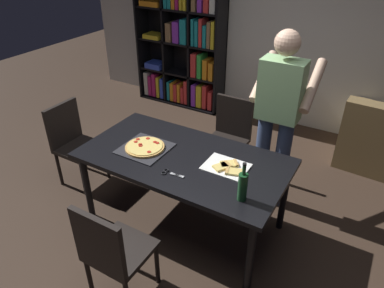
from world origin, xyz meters
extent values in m
plane|color=#38281E|center=(0.00, 0.00, 0.00)|extent=(12.00, 12.00, 0.00)
cube|color=silver|center=(0.00, 2.60, 1.40)|extent=(6.40, 0.10, 2.80)
cube|color=black|center=(0.00, 0.00, 0.73)|extent=(1.80, 0.95, 0.04)
cylinder|color=black|center=(-0.82, -0.40, 0.35)|extent=(0.06, 0.06, 0.71)
cylinder|color=black|center=(0.82, -0.40, 0.35)|extent=(0.06, 0.06, 0.71)
cylinder|color=black|center=(-0.82, 0.40, 0.35)|extent=(0.06, 0.06, 0.71)
cylinder|color=black|center=(0.82, 0.40, 0.35)|extent=(0.06, 0.06, 0.71)
cube|color=black|center=(0.00, -0.88, 0.43)|extent=(0.42, 0.42, 0.04)
cube|color=black|center=(0.00, -1.07, 0.68)|extent=(0.42, 0.04, 0.45)
cylinder|color=black|center=(0.18, -0.70, 0.21)|extent=(0.04, 0.04, 0.41)
cylinder|color=black|center=(-0.18, -0.70, 0.21)|extent=(0.04, 0.04, 0.41)
cylinder|color=black|center=(-0.18, -1.06, 0.21)|extent=(0.04, 0.04, 0.41)
cube|color=black|center=(0.00, 0.88, 0.43)|extent=(0.42, 0.42, 0.04)
cube|color=black|center=(0.00, 1.07, 0.68)|extent=(0.42, 0.04, 0.45)
cylinder|color=black|center=(-0.18, 0.70, 0.21)|extent=(0.04, 0.04, 0.41)
cylinder|color=black|center=(0.18, 0.70, 0.21)|extent=(0.04, 0.04, 0.41)
cylinder|color=black|center=(-0.18, 1.06, 0.21)|extent=(0.04, 0.04, 0.41)
cylinder|color=black|center=(0.18, 1.06, 0.21)|extent=(0.04, 0.04, 0.41)
cube|color=black|center=(-1.30, 0.00, 0.43)|extent=(0.42, 0.42, 0.04)
cube|color=black|center=(-1.49, 0.00, 0.68)|extent=(0.04, 0.42, 0.45)
cylinder|color=black|center=(-1.12, -0.18, 0.21)|extent=(0.04, 0.04, 0.41)
cylinder|color=black|center=(-1.12, 0.18, 0.21)|extent=(0.04, 0.04, 0.41)
cylinder|color=black|center=(-1.48, -0.18, 0.21)|extent=(0.04, 0.04, 0.41)
cylinder|color=black|center=(-1.48, 0.18, 0.21)|extent=(0.04, 0.04, 0.41)
cube|color=brown|center=(1.13, 2.10, 0.50)|extent=(0.22, 0.86, 0.20)
cube|color=black|center=(-2.18, 2.35, 0.97)|extent=(0.03, 0.35, 1.95)
cube|color=black|center=(-0.81, 2.35, 0.97)|extent=(0.03, 0.35, 1.95)
cube|color=black|center=(-1.50, 2.35, 0.01)|extent=(1.40, 0.35, 0.03)
cube|color=black|center=(-1.50, 2.51, 0.97)|extent=(1.40, 0.03, 1.95)
cube|color=black|center=(-1.50, 2.35, 0.50)|extent=(1.34, 0.29, 0.03)
cube|color=black|center=(-1.50, 2.35, 0.97)|extent=(1.34, 0.29, 0.03)
cube|color=black|center=(-1.50, 2.35, 1.45)|extent=(1.34, 0.29, 0.03)
cube|color=black|center=(-1.72, 2.35, 0.97)|extent=(0.03, 0.29, 1.89)
cube|color=black|center=(-1.28, 2.35, 0.97)|extent=(0.03, 0.29, 1.89)
cube|color=silver|center=(-2.10, 2.33, 0.24)|extent=(0.07, 0.22, 0.38)
cube|color=#B21E66|center=(-2.02, 2.33, 0.21)|extent=(0.06, 0.22, 0.33)
cube|color=#B21E66|center=(-1.95, 2.33, 0.24)|extent=(0.06, 0.22, 0.38)
cube|color=yellow|center=(-1.87, 2.33, 0.21)|extent=(0.05, 0.22, 0.34)
cube|color=blue|center=(-1.79, 2.33, 0.21)|extent=(0.06, 0.22, 0.33)
cube|color=teal|center=(-1.66, 2.33, 0.20)|extent=(0.05, 0.22, 0.31)
cube|color=orange|center=(-1.60, 2.33, 0.19)|extent=(0.05, 0.22, 0.30)
cube|color=red|center=(-1.53, 2.33, 0.19)|extent=(0.05, 0.22, 0.29)
cube|color=orange|center=(-1.47, 2.33, 0.20)|extent=(0.05, 0.22, 0.30)
cube|color=red|center=(-1.40, 2.33, 0.18)|extent=(0.04, 0.22, 0.26)
cube|color=red|center=(-1.34, 2.33, 0.23)|extent=(0.06, 0.22, 0.38)
cube|color=purple|center=(-1.20, 2.33, 0.22)|extent=(0.07, 0.22, 0.35)
cube|color=yellow|center=(-1.10, 2.33, 0.22)|extent=(0.09, 0.22, 0.35)
cube|color=red|center=(-1.00, 2.33, 0.23)|extent=(0.06, 0.22, 0.37)
cube|color=red|center=(-0.91, 2.33, 0.19)|extent=(0.06, 0.22, 0.29)
cube|color=blue|center=(-1.95, 2.33, 0.56)|extent=(0.29, 0.25, 0.09)
cube|color=red|center=(-1.20, 2.33, 0.69)|extent=(0.09, 0.22, 0.35)
cube|color=green|center=(-1.10, 2.33, 0.70)|extent=(0.06, 0.22, 0.36)
cube|color=orange|center=(-1.00, 2.33, 0.66)|extent=(0.07, 0.22, 0.29)
cube|color=orange|center=(-0.91, 2.33, 0.65)|extent=(0.07, 0.22, 0.26)
cube|color=yellow|center=(-1.95, 2.33, 1.02)|extent=(0.29, 0.25, 0.06)
cube|color=olive|center=(-1.63, 2.33, 1.13)|extent=(0.09, 0.22, 0.27)
cube|color=purple|center=(-1.50, 2.33, 1.14)|extent=(0.10, 0.22, 0.30)
cube|color=teal|center=(-1.37, 2.33, 1.16)|extent=(0.10, 0.22, 0.35)
cube|color=teal|center=(-1.21, 2.33, 1.18)|extent=(0.04, 0.22, 0.37)
cube|color=teal|center=(-1.15, 2.33, 1.17)|extent=(0.05, 0.22, 0.35)
cube|color=red|center=(-1.09, 2.33, 1.18)|extent=(0.05, 0.22, 0.39)
cube|color=teal|center=(-1.02, 2.33, 1.14)|extent=(0.05, 0.22, 0.31)
cube|color=olive|center=(-0.96, 2.33, 1.17)|extent=(0.05, 0.22, 0.36)
cube|color=yellow|center=(-0.89, 2.33, 1.18)|extent=(0.05, 0.22, 0.37)
cube|color=orange|center=(-1.95, 2.33, 1.50)|extent=(0.33, 0.25, 0.07)
cube|color=red|center=(-1.00, 2.33, 1.61)|extent=(0.07, 0.22, 0.29)
cube|color=silver|center=(-0.91, 2.33, 1.59)|extent=(0.08, 0.22, 0.26)
cylinder|color=#38476B|center=(0.67, 0.73, 0.47)|extent=(0.14, 0.14, 0.95)
cylinder|color=#38476B|center=(0.47, 0.73, 0.47)|extent=(0.14, 0.14, 0.95)
cube|color=#99CC8C|center=(0.57, 0.73, 1.23)|extent=(0.38, 0.22, 0.55)
sphere|color=#E0B293|center=(0.57, 0.73, 1.64)|extent=(0.22, 0.22, 0.22)
cylinder|color=#E0B293|center=(0.80, 0.91, 1.25)|extent=(0.09, 0.50, 0.39)
cylinder|color=#E0B293|center=(0.34, 0.91, 1.25)|extent=(0.09, 0.50, 0.39)
cube|color=#2D2D33|center=(-0.36, -0.06, 0.76)|extent=(0.41, 0.41, 0.01)
cylinder|color=tan|center=(-0.36, -0.06, 0.77)|extent=(0.35, 0.35, 0.02)
cylinder|color=#EACC6B|center=(-0.36, -0.06, 0.78)|extent=(0.32, 0.32, 0.01)
cylinder|color=#B22819|center=(-0.47, -0.05, 0.79)|extent=(0.04, 0.04, 0.00)
cylinder|color=#B22819|center=(-0.41, 0.05, 0.79)|extent=(0.04, 0.04, 0.00)
cylinder|color=#B22819|center=(-0.32, 0.03, 0.79)|extent=(0.04, 0.04, 0.00)
cylinder|color=#B22819|center=(-0.39, -0.09, 0.79)|extent=(0.04, 0.04, 0.00)
cylinder|color=#B22819|center=(-0.27, -0.13, 0.79)|extent=(0.04, 0.04, 0.00)
cylinder|color=#B22819|center=(-0.29, 0.03, 0.79)|extent=(0.04, 0.04, 0.00)
cylinder|color=#B22819|center=(-0.41, -0.07, 0.79)|extent=(0.04, 0.04, 0.00)
cylinder|color=#B22819|center=(-0.48, -0.01, 0.79)|extent=(0.04, 0.04, 0.00)
cube|color=white|center=(0.39, 0.04, 0.76)|extent=(0.36, 0.28, 0.01)
cube|color=#EACC6B|center=(0.49, -0.01, 0.77)|extent=(0.16, 0.13, 0.02)
cube|color=tan|center=(0.43, -0.02, 0.77)|extent=(0.05, 0.09, 0.02)
cube|color=#EACC6B|center=(0.40, 0.07, 0.77)|extent=(0.17, 0.16, 0.02)
cube|color=tan|center=(0.45, 0.11, 0.77)|extent=(0.08, 0.08, 0.02)
cube|color=#EACC6B|center=(0.37, 0.01, 0.77)|extent=(0.15, 0.17, 0.02)
cube|color=tan|center=(0.40, 0.06, 0.77)|extent=(0.09, 0.07, 0.02)
cylinder|color=#194723|center=(0.66, -0.27, 0.86)|extent=(0.07, 0.07, 0.22)
cylinder|color=#194723|center=(0.66, -0.27, 1.01)|extent=(0.03, 0.03, 0.08)
cylinder|color=black|center=(0.66, -0.27, 1.06)|extent=(0.03, 0.03, 0.02)
cube|color=silver|center=(0.10, -0.26, 0.76)|extent=(0.12, 0.04, 0.01)
cube|color=silver|center=(0.10, -0.26, 0.76)|extent=(0.12, 0.02, 0.01)
torus|color=black|center=(-0.01, -0.25, 0.76)|extent=(0.05, 0.05, 0.01)
torus|color=black|center=(-0.01, -0.29, 0.76)|extent=(0.05, 0.05, 0.01)
camera|label=1|loc=(1.37, -2.18, 2.44)|focal=33.37mm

